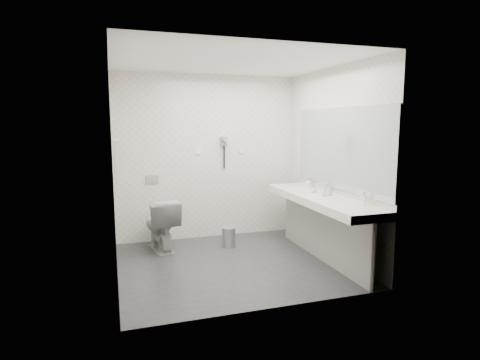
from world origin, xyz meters
name	(u,v)px	position (x,y,z in m)	size (l,w,h in m)	color
floor	(232,264)	(0.00, 0.00, 0.00)	(2.80, 2.80, 0.00)	#2C2C31
ceiling	(232,61)	(0.00, 0.00, 2.50)	(2.80, 2.80, 0.00)	white
wall_back	(208,158)	(0.00, 1.30, 1.25)	(2.80, 2.80, 0.00)	white
wall_front	(273,180)	(0.00, -1.30, 1.25)	(2.80, 2.80, 0.00)	white
wall_left	(113,170)	(-1.40, 0.00, 1.25)	(2.60, 2.60, 0.00)	white
wall_right	(332,163)	(1.40, 0.00, 1.25)	(2.60, 2.60, 0.00)	white
vanity_counter	(320,200)	(1.12, -0.20, 0.80)	(0.55, 2.20, 0.10)	white
vanity_panel	(321,231)	(1.15, -0.20, 0.38)	(0.03, 2.15, 0.75)	gray
vanity_post_near	(373,256)	(1.18, -1.24, 0.38)	(0.06, 0.06, 0.75)	silver
vanity_post_far	(289,214)	(1.18, 0.84, 0.38)	(0.06, 0.06, 0.75)	silver
mirror	(340,149)	(1.39, -0.20, 1.45)	(0.02, 2.20, 1.05)	#B2BCC6
basin_near	(349,207)	(1.12, -0.85, 0.83)	(0.40, 0.31, 0.05)	white
basin_far	(298,189)	(1.12, 0.45, 0.83)	(0.40, 0.31, 0.05)	white
faucet_near	(364,198)	(1.32, -0.85, 0.92)	(0.04, 0.04, 0.15)	silver
faucet_far	(310,182)	(1.32, 0.45, 0.92)	(0.04, 0.04, 0.15)	silver
soap_bottle_a	(329,191)	(1.24, -0.21, 0.91)	(0.05, 0.05, 0.12)	silver
soap_bottle_b	(313,189)	(1.15, 0.04, 0.89)	(0.07, 0.07, 0.09)	silver
soap_bottle_c	(324,191)	(1.15, -0.24, 0.92)	(0.05, 0.05, 0.14)	silver
glass_left	(327,189)	(1.33, -0.01, 0.90)	(0.06, 0.06, 0.11)	silver
glass_right	(314,186)	(1.25, 0.20, 0.91)	(0.06, 0.06, 0.11)	silver
toilet	(161,224)	(-0.79, 0.85, 0.37)	(0.41, 0.73, 0.74)	white
flush_plate	(152,179)	(-0.85, 1.29, 0.95)	(0.18, 0.02, 0.12)	#B2B5BA
pedal_bin	(229,238)	(0.15, 0.69, 0.14)	(0.19, 0.19, 0.27)	#B2B5BA
bin_lid	(229,228)	(0.15, 0.69, 0.28)	(0.19, 0.19, 0.01)	#B2B5BA
towel_rail	(116,141)	(-1.35, 0.55, 1.55)	(0.02, 0.02, 0.62)	silver
towel_near	(118,160)	(-1.34, 0.41, 1.33)	(0.07, 0.24, 0.48)	silver
towel_far	(117,158)	(-1.34, 0.69, 1.33)	(0.07, 0.24, 0.48)	silver
dryer_cradle	(224,141)	(0.25, 1.27, 1.50)	(0.10, 0.04, 0.14)	gray
dryer_barrel	(225,139)	(0.25, 1.20, 1.53)	(0.08, 0.08, 0.14)	gray
dryer_cord	(224,157)	(0.25, 1.26, 1.25)	(0.02, 0.02, 0.35)	black
switch_plate_a	(198,151)	(-0.15, 1.29, 1.35)	(0.09, 0.02, 0.09)	white
switch_plate_b	(242,150)	(0.55, 1.29, 1.35)	(0.09, 0.02, 0.09)	white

